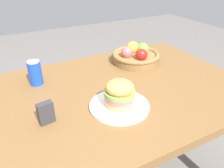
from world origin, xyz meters
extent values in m
cube|color=brown|center=(0.00, 0.00, 0.73)|extent=(1.40, 0.90, 0.04)
cylinder|color=brown|center=(0.62, 0.37, 0.35)|extent=(0.07, 0.07, 0.71)
cylinder|color=white|center=(-0.03, -0.14, 0.76)|extent=(0.26, 0.26, 0.01)
cylinder|color=#DBAD60|center=(-0.03, -0.14, 0.78)|extent=(0.12, 0.12, 0.03)
cylinder|color=#C67075|center=(-0.03, -0.14, 0.80)|extent=(0.13, 0.13, 0.02)
cylinder|color=#84A84C|center=(-0.03, -0.14, 0.82)|extent=(0.13, 0.13, 0.02)
ellipsoid|color=#DF9F4D|center=(-0.03, -0.14, 0.85)|extent=(0.12, 0.12, 0.06)
cylinder|color=blue|center=(-0.30, 0.24, 0.81)|extent=(0.07, 0.07, 0.12)
cylinder|color=silver|center=(-0.30, 0.24, 0.87)|extent=(0.06, 0.06, 0.00)
cylinder|color=olive|center=(0.30, 0.23, 0.78)|extent=(0.28, 0.28, 0.05)
torus|color=olive|center=(0.30, 0.23, 0.80)|extent=(0.29, 0.29, 0.02)
sphere|color=#6BAD38|center=(0.35, 0.23, 0.83)|extent=(0.08, 0.08, 0.08)
sphere|color=gold|center=(0.31, 0.28, 0.83)|extent=(0.08, 0.08, 0.08)
sphere|color=#D16066|center=(0.23, 0.23, 0.83)|extent=(0.07, 0.07, 0.07)
sphere|color=red|center=(0.29, 0.16, 0.83)|extent=(0.07, 0.07, 0.07)
cube|color=#333338|center=(-0.33, -0.10, 0.80)|extent=(0.06, 0.04, 0.09)
camera|label=1|loc=(-0.42, -0.82, 1.31)|focal=35.17mm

